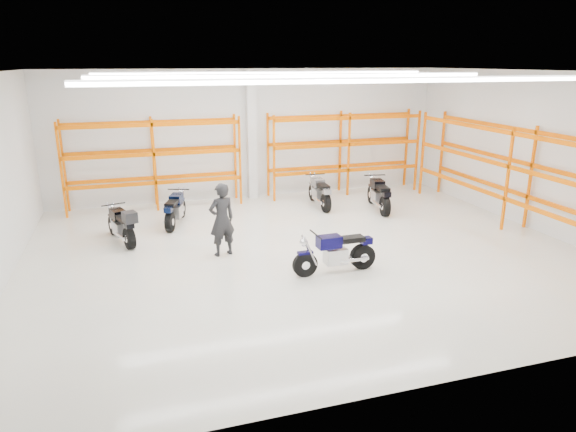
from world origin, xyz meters
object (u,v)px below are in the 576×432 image
object	(u,v)px
motorcycle_back_c	(320,193)
standing_man	(222,220)
motorcycle_back_a	(122,226)
motorcycle_back_d	(379,195)
motorcycle_main	(338,253)
structural_column	(252,135)
motorcycle_back_b	(175,210)

from	to	relation	value
motorcycle_back_c	standing_man	distance (m)	5.29
motorcycle_back_a	motorcycle_back_c	xyz separation A→B (m)	(6.37, 1.84, -0.03)
motorcycle_back_c	motorcycle_back_d	size ratio (longest dim) A/B	0.96
motorcycle_back_c	motorcycle_main	bearing A→B (deg)	-106.39
structural_column	motorcycle_back_c	bearing A→B (deg)	-45.81
standing_man	motorcycle_main	bearing A→B (deg)	125.52
motorcycle_back_a	structural_column	xyz separation A→B (m)	(4.50, 3.76, 1.75)
motorcycle_main	motorcycle_back_c	bearing A→B (deg)	73.61
motorcycle_back_a	standing_man	xyz separation A→B (m)	(2.42, -1.65, 0.43)
motorcycle_main	motorcycle_back_d	world-z (taller)	motorcycle_back_d
motorcycle_back_a	structural_column	size ratio (longest dim) A/B	0.45
motorcycle_back_b	structural_column	distance (m)	4.31
motorcycle_main	motorcycle_back_c	world-z (taller)	motorcycle_back_c
motorcycle_back_c	structural_column	world-z (taller)	structural_column
motorcycle_back_d	standing_man	world-z (taller)	standing_man
structural_column	motorcycle_main	bearing A→B (deg)	-87.83
motorcycle_main	standing_man	distance (m)	3.08
motorcycle_back_b	standing_man	distance (m)	3.06
motorcycle_back_d	structural_column	world-z (taller)	structural_column
motorcycle_main	motorcycle_back_a	distance (m)	5.96
motorcycle_back_a	standing_man	world-z (taller)	standing_man
motorcycle_main	motorcycle_back_b	xyz separation A→B (m)	(-3.28, 4.79, -0.01)
motorcycle_back_c	motorcycle_back_d	xyz separation A→B (m)	(1.71, -0.97, 0.02)
motorcycle_back_a	motorcycle_back_d	size ratio (longest dim) A/B	0.92
structural_column	motorcycle_back_d	bearing A→B (deg)	-38.99
motorcycle_back_d	structural_column	xyz separation A→B (m)	(-3.58, 2.89, 1.75)
motorcycle_back_b	motorcycle_back_c	size ratio (longest dim) A/B	0.93
motorcycle_back_b	structural_column	world-z (taller)	structural_column
standing_man	structural_column	world-z (taller)	structural_column
motorcycle_back_b	motorcycle_back_d	bearing A→B (deg)	-3.18
motorcycle_main	structural_column	xyz separation A→B (m)	(-0.28, 7.32, 1.78)
motorcycle_main	motorcycle_back_b	size ratio (longest dim) A/B	1.06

